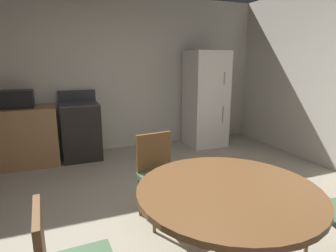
{
  "coord_description": "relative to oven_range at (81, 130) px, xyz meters",
  "views": [
    {
      "loc": [
        -0.9,
        -2.1,
        1.6
      ],
      "look_at": [
        0.23,
        0.78,
        0.87
      ],
      "focal_mm": 29.96,
      "sensor_mm": 36.0,
      "label": 1
    }
  ],
  "objects": [
    {
      "name": "ground_plane",
      "position": [
        0.6,
        -2.57,
        -0.47
      ],
      "size": [
        14.0,
        14.0,
        0.0
      ],
      "primitive_type": "plane",
      "color": "#A89E89"
    },
    {
      "name": "wall_back",
      "position": [
        0.6,
        0.4,
        0.88
      ],
      "size": [
        5.94,
        0.12,
        2.7
      ],
      "primitive_type": "cube",
      "color": "beige",
      "rests_on": "ground"
    },
    {
      "name": "oven_range",
      "position": [
        0.0,
        0.0,
        0.0
      ],
      "size": [
        0.6,
        0.6,
        1.1
      ],
      "color": "black",
      "rests_on": "ground"
    },
    {
      "name": "refrigerator",
      "position": [
        2.28,
        -0.05,
        0.41
      ],
      "size": [
        0.68,
        0.68,
        1.76
      ],
      "color": "white",
      "rests_on": "ground"
    },
    {
      "name": "microwave",
      "position": [
        -0.87,
        -0.0,
        0.56
      ],
      "size": [
        0.44,
        0.32,
        0.26
      ],
      "primitive_type": "cube",
      "color": "black",
      "rests_on": "kitchen_counter"
    },
    {
      "name": "dining_table",
      "position": [
        0.71,
        -3.21,
        0.14
      ],
      "size": [
        1.23,
        1.23,
        0.76
      ],
      "color": "brown",
      "rests_on": "ground"
    },
    {
      "name": "chair_north",
      "position": [
        0.58,
        -2.17,
        0.03
      ],
      "size": [
        0.44,
        0.44,
        0.87
      ],
      "rotation": [
        0.0,
        0.0,
        4.83
      ],
      "color": "brown",
      "rests_on": "ground"
    }
  ]
}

